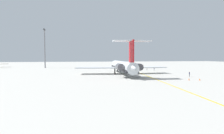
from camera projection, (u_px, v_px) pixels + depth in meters
ground at (140, 73)px, 74.56m from camera, size 372.68×372.68×0.00m
main_jetliner at (123, 66)px, 67.50m from camera, size 40.20×35.65×11.71m
ground_crew_near_nose at (189, 73)px, 58.56m from camera, size 0.32×0.36×1.77m
ground_crew_near_tail at (154, 68)px, 85.92m from camera, size 0.28×0.42×1.73m
ground_crew_portside at (134, 68)px, 90.49m from camera, size 0.43×0.28×1.77m
ground_crew_starboard at (147, 68)px, 89.14m from camera, size 0.31×0.34×1.71m
safety_cone_nose at (200, 79)px, 49.55m from camera, size 0.40×0.40×0.55m
safety_cone_wingtip at (189, 79)px, 49.79m from camera, size 0.40×0.40×0.55m
taxiway_centreline at (141, 74)px, 70.31m from camera, size 98.40×12.28×0.01m
light_mast at (45, 47)px, 106.14m from camera, size 4.00×0.70×23.63m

